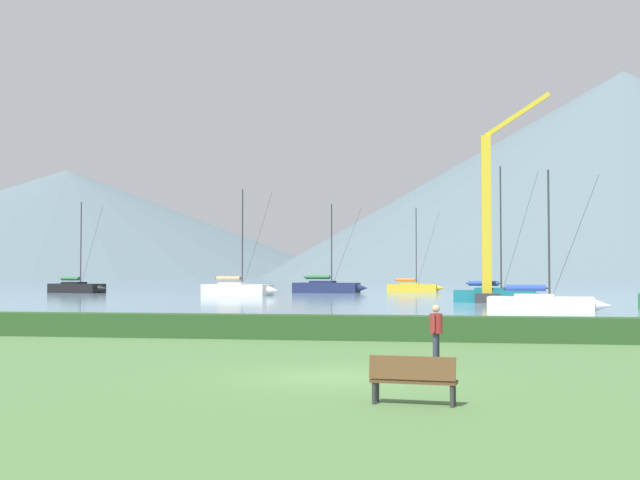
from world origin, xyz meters
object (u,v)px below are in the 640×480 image
(sailboat_slip_1, at_px, (542,303))
(sailboat_slip_2, at_px, (327,287))
(dock_crane, at_px, (488,229))
(sailboat_slip_8, at_px, (77,287))
(sailboat_slip_7, at_px, (496,295))
(person_standing_walker, at_px, (436,329))
(sailboat_slip_9, at_px, (238,289))
(sailboat_slip_6, at_px, (413,287))
(park_bench_near_path, at_px, (413,377))

(sailboat_slip_1, distance_m, sailboat_slip_2, 50.77)
(sailboat_slip_1, xyz_separation_m, dock_crane, (-2.65, 16.77, 5.52))
(sailboat_slip_8, height_order, dock_crane, dock_crane)
(sailboat_slip_7, xyz_separation_m, person_standing_walker, (-3.74, -47.24, 0.32))
(sailboat_slip_1, height_order, sailboat_slip_9, sailboat_slip_9)
(sailboat_slip_9, bearing_deg, dock_crane, -19.09)
(sailboat_slip_8, xyz_separation_m, person_standing_walker, (45.67, -71.20, 0.27))
(sailboat_slip_6, relative_size, sailboat_slip_9, 0.93)
(sailboat_slip_7, relative_size, person_standing_walker, 6.98)
(sailboat_slip_6, bearing_deg, sailboat_slip_7, -73.60)
(sailboat_slip_6, height_order, sailboat_slip_7, sailboat_slip_7)
(dock_crane, bearing_deg, sailboat_slip_9, 146.78)
(person_standing_walker, bearing_deg, sailboat_slip_1, 93.23)
(sailboat_slip_6, relative_size, sailboat_slip_7, 0.95)
(sailboat_slip_8, height_order, park_bench_near_path, sailboat_slip_8)
(sailboat_slip_2, xyz_separation_m, sailboat_slip_9, (-7.97, -12.18, -0.02))
(sailboat_slip_1, distance_m, park_bench_near_path, 37.51)
(park_bench_near_path, bearing_deg, sailboat_slip_9, 114.19)
(sailboat_slip_6, distance_m, dock_crane, 37.96)
(sailboat_slip_9, bearing_deg, sailboat_slip_1, -35.42)
(sailboat_slip_1, relative_size, park_bench_near_path, 5.26)
(sailboat_slip_9, bearing_deg, sailboat_slip_2, 70.95)
(sailboat_slip_7, distance_m, person_standing_walker, 47.39)
(sailboat_slip_2, distance_m, dock_crane, 35.12)
(dock_crane, bearing_deg, sailboat_slip_6, 102.77)
(sailboat_slip_1, height_order, sailboat_slip_2, sailboat_slip_2)
(sailboat_slip_1, xyz_separation_m, sailboat_slip_9, (-29.00, 34.02, 0.13))
(park_bench_near_path, xyz_separation_m, dock_crane, (3.40, 53.79, 5.61))
(sailboat_slip_7, height_order, person_standing_walker, sailboat_slip_7)
(person_standing_walker, bearing_deg, sailboat_slip_9, 124.27)
(sailboat_slip_1, relative_size, person_standing_walker, 5.46)
(sailboat_slip_9, height_order, person_standing_walker, sailboat_slip_9)
(sailboat_slip_2, relative_size, person_standing_walker, 6.61)
(park_bench_near_path, bearing_deg, sailboat_slip_8, 126.35)
(sailboat_slip_1, distance_m, person_standing_walker, 30.30)
(dock_crane, bearing_deg, sailboat_slip_8, 153.17)
(sailboat_slip_2, bearing_deg, sailboat_slip_1, -58.06)
(sailboat_slip_1, bearing_deg, sailboat_slip_2, 122.00)
(sailboat_slip_2, distance_m, person_standing_walker, 77.46)
(sailboat_slip_8, bearing_deg, sailboat_slip_2, 25.16)
(sailboat_slip_1, height_order, park_bench_near_path, sailboat_slip_1)
(person_standing_walker, relative_size, dock_crane, 0.09)
(dock_crane, bearing_deg, person_standing_walker, -93.88)
(sailboat_slip_2, bearing_deg, person_standing_walker, -71.20)
(sailboat_slip_1, height_order, dock_crane, dock_crane)
(sailboat_slip_6, relative_size, dock_crane, 0.62)
(sailboat_slip_8, bearing_deg, park_bench_near_path, -43.65)
(sailboat_slip_2, xyz_separation_m, person_standing_walker, (15.23, -75.95, 0.21))
(sailboat_slip_6, relative_size, park_bench_near_path, 6.37)
(sailboat_slip_2, distance_m, sailboat_slip_8, 30.81)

